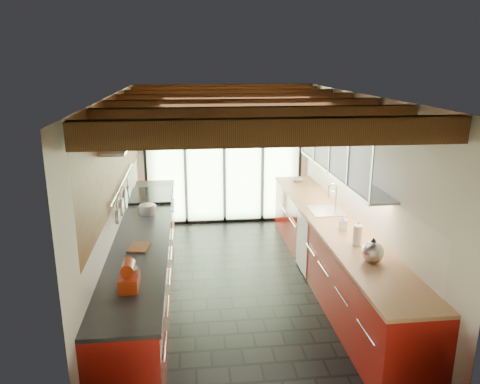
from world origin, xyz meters
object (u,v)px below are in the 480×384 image
at_px(stand_mixer, 129,277).
at_px(paper_towel, 357,235).
at_px(kettle, 373,250).
at_px(soap_bottle, 343,222).
at_px(bowl, 297,180).

relative_size(stand_mixer, paper_towel, 1.08).
relative_size(stand_mixer, kettle, 1.00).
xyz_separation_m(stand_mixer, paper_towel, (2.54, 0.78, 0.01)).
distance_m(kettle, soap_bottle, 0.97).
relative_size(stand_mixer, bowl, 1.66).
bearing_deg(kettle, stand_mixer, -172.99).
distance_m(stand_mixer, soap_bottle, 2.85).
height_order(stand_mixer, soap_bottle, stand_mixer).
bearing_deg(kettle, paper_towel, 90.00).
relative_size(paper_towel, bowl, 1.53).
bearing_deg(soap_bottle, kettle, -90.00).
relative_size(stand_mixer, soap_bottle, 1.50).
xyz_separation_m(kettle, bowl, (0.00, 3.49, -0.10)).
height_order(stand_mixer, paper_towel, paper_towel).
height_order(kettle, bowl, kettle).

